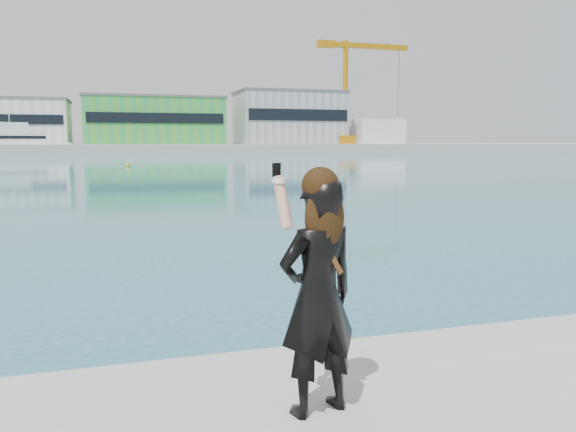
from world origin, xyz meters
The scene contains 10 objects.
far_quay centered at (0.00, 130.00, 1.00)m, with size 320.00×40.00×2.00m, color #9E9E99.
warehouse_white centered at (-22.00, 127.98, 6.76)m, with size 24.48×15.35×9.50m.
warehouse_green centered at (8.00, 127.98, 7.26)m, with size 30.60×16.36×10.50m.
warehouse_grey_right centered at (40.00, 127.98, 8.26)m, with size 25.50×15.35×12.50m.
ancillary_shed centered at (62.00, 126.00, 5.00)m, with size 12.00×10.00×6.00m, color silver.
dock_crane centered at (53.20, 122.00, 15.07)m, with size 23.00×4.00×24.00m.
flagpole_right centered at (22.09, 121.00, 6.54)m, with size 1.28×0.16×8.00m.
motor_yacht centered at (-18.22, 114.18, 2.26)m, with size 17.83×10.68×8.05m.
buoy_near centered at (0.56, 58.33, 0.00)m, with size 0.50×0.50×0.50m, color yellow.
woman centered at (0.70, -0.28, 1.68)m, with size 0.68×0.53×1.74m.
Camera 1 is at (-0.58, -3.78, 2.69)m, focal length 35.00 mm.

